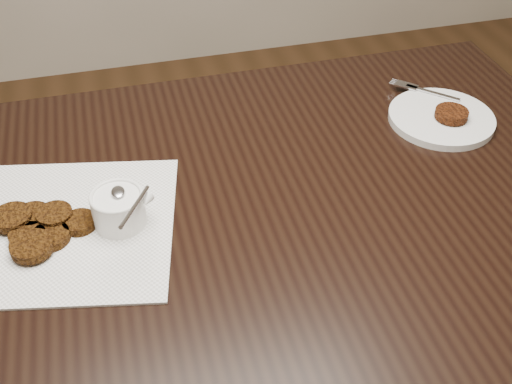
# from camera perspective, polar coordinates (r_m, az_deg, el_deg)

# --- Properties ---
(table) EXTENTS (1.45, 0.93, 0.75)m
(table) POSITION_cam_1_polar(r_m,az_deg,el_deg) (1.26, -3.23, -15.61)
(table) COLOR black
(table) RESTS_ON floor
(napkin) EXTENTS (0.38, 0.38, 0.00)m
(napkin) POSITION_cam_1_polar(r_m,az_deg,el_deg) (1.01, -16.98, -3.12)
(napkin) COLOR white
(napkin) RESTS_ON table
(sauce_ramekin) EXTENTS (0.12, 0.12, 0.12)m
(sauce_ramekin) POSITION_cam_1_polar(r_m,az_deg,el_deg) (0.95, -12.98, -0.18)
(sauce_ramekin) COLOR white
(sauce_ramekin) RESTS_ON napkin
(patty_cluster) EXTENTS (0.23, 0.23, 0.02)m
(patty_cluster) POSITION_cam_1_polar(r_m,az_deg,el_deg) (1.00, -19.47, -2.94)
(patty_cluster) COLOR #5A320B
(patty_cluster) RESTS_ON napkin
(plate_with_patty) EXTENTS (0.29, 0.29, 0.03)m
(plate_with_patty) POSITION_cam_1_polar(r_m,az_deg,el_deg) (1.24, 16.99, 6.92)
(plate_with_patty) COLOR white
(plate_with_patty) RESTS_ON table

